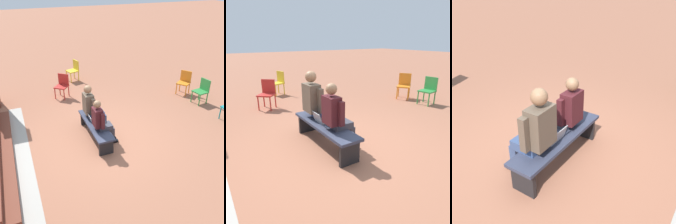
{
  "view_description": "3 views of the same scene",
  "coord_description": "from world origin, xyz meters",
  "views": [
    {
      "loc": [
        -5.64,
        1.99,
        4.06
      ],
      "look_at": [
        -0.03,
        -0.28,
        0.8
      ],
      "focal_mm": 42.0,
      "sensor_mm": 36.0,
      "label": 1
    },
    {
      "loc": [
        -3.2,
        1.99,
        1.98
      ],
      "look_at": [
        -0.05,
        -0.04,
        0.7
      ],
      "focal_mm": 35.0,
      "sensor_mm": 36.0,
      "label": 2
    },
    {
      "loc": [
        2.77,
        1.99,
        2.62
      ],
      "look_at": [
        -0.38,
        -0.1,
        0.56
      ],
      "focal_mm": 42.0,
      "sensor_mm": 36.0,
      "label": 3
    }
  ],
  "objects": [
    {
      "name": "person_adult",
      "position": [
        0.57,
        0.07,
        0.74
      ],
      "size": [
        0.57,
        0.72,
        1.39
      ],
      "color": "#384C75",
      "rests_on": "ground"
    },
    {
      "name": "bench",
      "position": [
        0.13,
        0.14,
        0.35
      ],
      "size": [
        1.8,
        0.44,
        0.45
      ],
      "color": "#33384C",
      "rests_on": "ground"
    },
    {
      "name": "person_student",
      "position": [
        -0.18,
        0.07,
        0.69
      ],
      "size": [
        0.5,
        0.64,
        1.28
      ],
      "color": "#383842",
      "rests_on": "ground"
    },
    {
      "name": "ground_plane",
      "position": [
        0.0,
        0.0,
        0.0
      ],
      "size": [
        60.0,
        60.0,
        0.0
      ],
      "primitive_type": "plane",
      "color": "#9E6047"
    },
    {
      "name": "laptop",
      "position": [
        0.24,
        0.15,
        0.5
      ],
      "size": [
        0.32,
        0.29,
        0.21
      ],
      "color": "#9EA0A5",
      "rests_on": "bench"
    }
  ]
}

